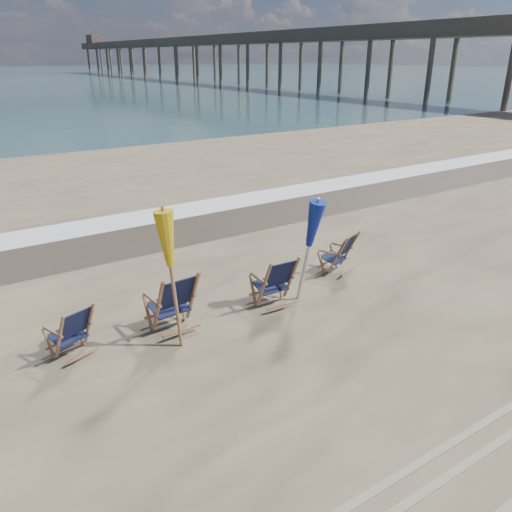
{
  "coord_description": "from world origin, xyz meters",
  "views": [
    {
      "loc": [
        -4.59,
        -4.83,
        4.28
      ],
      "look_at": [
        0.0,
        2.2,
        0.9
      ],
      "focal_mm": 35.0,
      "sensor_mm": 36.0,
      "label": 1
    }
  ],
  "objects_px": {
    "beach_chair_1": "(193,298)",
    "umbrella_yellow": "(171,247)",
    "beach_chair_2": "(292,279)",
    "umbrella_blue": "(308,227)",
    "fishing_pier": "(211,53)",
    "beach_chair_0": "(90,325)",
    "beach_chair_3": "(350,250)"
  },
  "relations": [
    {
      "from": "beach_chair_2",
      "to": "fishing_pier",
      "type": "xyz_separation_m",
      "value": [
        37.55,
        72.29,
        4.14
      ]
    },
    {
      "from": "umbrella_blue",
      "to": "fishing_pier",
      "type": "bearing_deg",
      "value": 62.74
    },
    {
      "from": "umbrella_yellow",
      "to": "fishing_pier",
      "type": "relative_size",
      "value": 0.02
    },
    {
      "from": "beach_chair_2",
      "to": "umbrella_blue",
      "type": "height_order",
      "value": "umbrella_blue"
    },
    {
      "from": "beach_chair_1",
      "to": "umbrella_yellow",
      "type": "bearing_deg",
      "value": 33.0
    },
    {
      "from": "beach_chair_2",
      "to": "beach_chair_3",
      "type": "bearing_deg",
      "value": -160.42
    },
    {
      "from": "umbrella_blue",
      "to": "fishing_pier",
      "type": "xyz_separation_m",
      "value": [
        37.28,
        72.36,
        3.17
      ]
    },
    {
      "from": "umbrella_yellow",
      "to": "fishing_pier",
      "type": "xyz_separation_m",
      "value": [
        39.91,
        72.44,
        2.97
      ]
    },
    {
      "from": "beach_chair_3",
      "to": "beach_chair_2",
      "type": "bearing_deg",
      "value": -2.57
    },
    {
      "from": "beach_chair_2",
      "to": "umbrella_blue",
      "type": "relative_size",
      "value": 0.51
    },
    {
      "from": "beach_chair_2",
      "to": "beach_chair_3",
      "type": "distance_m",
      "value": 2.08
    },
    {
      "from": "beach_chair_0",
      "to": "beach_chair_2",
      "type": "height_order",
      "value": "beach_chair_2"
    },
    {
      "from": "beach_chair_0",
      "to": "umbrella_blue",
      "type": "bearing_deg",
      "value": 153.26
    },
    {
      "from": "umbrella_yellow",
      "to": "fishing_pier",
      "type": "height_order",
      "value": "fishing_pier"
    },
    {
      "from": "beach_chair_0",
      "to": "umbrella_yellow",
      "type": "distance_m",
      "value": 1.79
    },
    {
      "from": "beach_chair_0",
      "to": "fishing_pier",
      "type": "relative_size",
      "value": 0.01
    },
    {
      "from": "beach_chair_3",
      "to": "umbrella_blue",
      "type": "bearing_deg",
      "value": 1.71
    },
    {
      "from": "beach_chair_1",
      "to": "fishing_pier",
      "type": "distance_m",
      "value": 82.27
    },
    {
      "from": "beach_chair_2",
      "to": "umbrella_yellow",
      "type": "bearing_deg",
      "value": 6.37
    },
    {
      "from": "beach_chair_0",
      "to": "beach_chair_2",
      "type": "bearing_deg",
      "value": 153.66
    },
    {
      "from": "fishing_pier",
      "to": "umbrella_yellow",
      "type": "bearing_deg",
      "value": -118.85
    },
    {
      "from": "beach_chair_1",
      "to": "umbrella_yellow",
      "type": "height_order",
      "value": "umbrella_yellow"
    },
    {
      "from": "umbrella_yellow",
      "to": "umbrella_blue",
      "type": "relative_size",
      "value": 1.11
    },
    {
      "from": "umbrella_blue",
      "to": "beach_chair_3",
      "type": "bearing_deg",
      "value": 20.99
    },
    {
      "from": "fishing_pier",
      "to": "beach_chair_2",
      "type": "bearing_deg",
      "value": -117.45
    },
    {
      "from": "beach_chair_1",
      "to": "umbrella_blue",
      "type": "bearing_deg",
      "value": 169.53
    },
    {
      "from": "fishing_pier",
      "to": "beach_chair_0",
      "type": "bearing_deg",
      "value": -119.75
    },
    {
      "from": "umbrella_yellow",
      "to": "beach_chair_3",
      "type": "bearing_deg",
      "value": 9.67
    },
    {
      "from": "beach_chair_2",
      "to": "beach_chair_0",
      "type": "bearing_deg",
      "value": -4.24
    },
    {
      "from": "beach_chair_3",
      "to": "umbrella_blue",
      "type": "height_order",
      "value": "umbrella_blue"
    },
    {
      "from": "fishing_pier",
      "to": "umbrella_blue",
      "type": "bearing_deg",
      "value": -117.26
    },
    {
      "from": "beach_chair_1",
      "to": "fishing_pier",
      "type": "xyz_separation_m",
      "value": [
        39.43,
        72.09,
        4.09
      ]
    }
  ]
}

